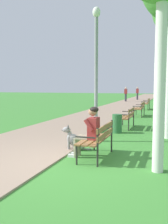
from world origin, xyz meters
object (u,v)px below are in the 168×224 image
park_bench_furthest (146,103)px  lamp_post_near (96,73)px  pedestrian_further_distant (137,93)px  person_seated_on_near_bench (89,130)px  dog_grey (75,141)px  park_bench_near (98,137)px  litter_bin (117,124)px  park_bench_mid (127,116)px  park_bench_far (140,108)px  pedestrian_distant (126,94)px

park_bench_furthest → lamp_post_near: (-0.48, -12.09, 1.63)m
pedestrian_further_distant → person_seated_on_near_bench: bearing=-85.4°
dog_grey → pedestrian_further_distant: pedestrian_further_distant is taller
park_bench_near → person_seated_on_near_bench: person_seated_on_near_bench is taller
litter_bin → pedestrian_further_distant: bearing=95.3°
park_bench_mid → park_bench_furthest: same height
park_bench_far → park_bench_furthest: (-0.05, 4.68, 0.00)m
person_seated_on_near_bench → lamp_post_near: bearing=101.2°
park_bench_near → park_bench_furthest: bearing=90.4°
person_seated_on_near_bench → pedestrian_further_distant: size_ratio=0.76×
dog_grey → litter_bin: bearing=79.4°
lamp_post_near → pedestrian_distant: (-2.66, 21.54, -1.30)m
park_bench_near → litter_bin: park_bench_near is taller
park_bench_mid → park_bench_far: (0.01, 4.53, 0.00)m
park_bench_furthest → litter_bin: size_ratio=2.14×
park_bench_far → person_seated_on_near_bench: bearing=-91.0°
park_bench_near → person_seated_on_near_bench: (-0.21, -0.05, 0.17)m
person_seated_on_near_bench → litter_bin: size_ratio=1.79×
park_bench_near → park_bench_mid: size_ratio=1.00×
lamp_post_near → dog_grey: bearing=-99.2°
park_bench_mid → pedestrian_further_distant: size_ratio=0.91×
park_bench_far → litter_bin: 5.75m
dog_grey → person_seated_on_near_bench: bearing=-45.2°
park_bench_near → pedestrian_further_distant: size_ratio=0.91×
park_bench_furthest → litter_bin: bearing=-90.7°
person_seated_on_near_bench → pedestrian_distant: 23.62m
park_bench_near → park_bench_furthest: same height
park_bench_furthest → dog_grey: size_ratio=1.85×
pedestrian_distant → park_bench_near: bearing=-82.1°
person_seated_on_near_bench → dog_grey: 0.93m
park_bench_near → park_bench_far: bearing=90.3°
dog_grey → park_bench_near: bearing=-34.2°
park_bench_far → lamp_post_near: 7.60m
pedestrian_distant → lamp_post_near: bearing=-83.0°
dog_grey → pedestrian_distant: pedestrian_distant is taller
park_bench_mid → park_bench_far: size_ratio=1.00×
park_bench_furthest → pedestrian_distant: bearing=108.4°
park_bench_furthest → dog_grey: park_bench_furthest is taller
pedestrian_distant → park_bench_far: bearing=-77.3°
park_bench_near → dog_grey: (-0.79, 0.54, -0.25)m
litter_bin → park_bench_far: bearing=88.1°
park_bench_mid → lamp_post_near: 3.35m
person_seated_on_near_bench → litter_bin: person_seated_on_near_bench is taller
lamp_post_near → person_seated_on_near_bench: bearing=-78.8°
park_bench_near → dog_grey: 0.99m
park_bench_mid → pedestrian_further_distant: pedestrian_further_distant is taller
park_bench_mid → dog_grey: 4.25m
park_bench_near → park_bench_far: same height
lamp_post_near → litter_bin: 2.47m
dog_grey → pedestrian_further_distant: (-1.66, 27.06, 0.58)m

